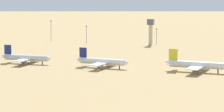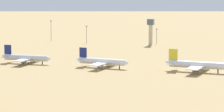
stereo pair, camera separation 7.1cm
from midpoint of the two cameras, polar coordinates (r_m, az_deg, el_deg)
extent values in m
plane|color=tan|center=(343.40, -1.29, -1.39)|extent=(4000.00, 4000.00, 0.00)
cylinder|color=silver|center=(373.01, -8.48, -0.17)|extent=(29.64, 4.31, 3.70)
cone|color=silver|center=(366.27, -6.22, -0.27)|extent=(2.85, 3.57, 3.51)
cone|color=silver|center=(380.23, -10.66, 0.01)|extent=(3.76, 3.22, 3.14)
cube|color=navy|center=(378.23, -10.26, 0.64)|extent=(4.81, 0.56, 6.01)
cube|color=silver|center=(382.03, -9.99, 0.04)|extent=(3.09, 6.34, 0.33)
cube|color=silver|center=(375.55, -10.51, -0.10)|extent=(3.09, 6.34, 0.33)
cube|color=silver|center=(372.68, -8.35, -0.26)|extent=(6.90, 29.70, 0.52)
cylinder|color=slate|center=(378.64, -7.77, -0.32)|extent=(3.37, 2.10, 2.03)
cylinder|color=slate|center=(366.28, -8.69, -0.60)|extent=(3.37, 2.10, 2.03)
cylinder|color=black|center=(368.63, -6.91, -0.68)|extent=(0.65, 0.65, 2.03)
cylinder|color=black|center=(375.97, -8.52, -0.55)|extent=(0.65, 0.65, 2.03)
cylinder|color=black|center=(372.03, -8.82, -0.64)|extent=(0.65, 0.65, 2.03)
cylinder|color=white|center=(351.49, -0.97, -0.54)|extent=(30.13, 7.65, 3.74)
cone|color=white|center=(345.02, 1.48, -0.69)|extent=(3.25, 3.89, 3.55)
cone|color=white|center=(358.50, -3.33, -0.31)|extent=(4.12, 3.64, 3.18)
cube|color=navy|center=(356.51, -2.88, 0.36)|extent=(4.88, 1.10, 6.07)
cube|color=white|center=(360.40, -2.61, -0.29)|extent=(3.80, 6.69, 0.34)
cube|color=white|center=(353.80, -3.15, -0.44)|extent=(3.80, 6.69, 0.34)
cube|color=white|center=(351.18, -0.83, -0.64)|extent=(10.24, 30.47, 0.52)
cylinder|color=slate|center=(357.29, -0.23, -0.71)|extent=(3.61, 2.48, 2.06)
cylinder|color=slate|center=(344.69, -1.18, -1.02)|extent=(3.61, 2.48, 2.06)
cylinder|color=black|center=(347.32, 0.73, -1.12)|extent=(0.65, 0.65, 2.06)
cylinder|color=black|center=(354.50, -1.02, -0.95)|extent=(0.65, 0.65, 2.06)
cylinder|color=black|center=(350.48, -1.33, -1.04)|extent=(0.65, 0.65, 2.06)
cylinder|color=white|center=(338.65, 8.37, -0.86)|extent=(33.02, 7.59, 4.10)
cone|color=white|center=(343.28, 5.49, -0.60)|extent=(4.45, 3.90, 3.48)
cube|color=yellow|center=(341.66, 6.06, 0.16)|extent=(5.35, 1.08, 6.66)
cube|color=white|center=(346.21, 6.24, -0.58)|extent=(4.01, 7.27, 0.37)
cube|color=white|center=(338.43, 5.85, -0.76)|extent=(4.01, 7.27, 0.37)
cube|color=white|center=(338.49, 8.54, -0.97)|extent=(10.44, 33.33, 0.57)
cylinder|color=slate|center=(345.84, 9.01, -1.04)|extent=(3.91, 2.64, 2.25)
cylinder|color=slate|center=(331.09, 8.38, -1.41)|extent=(3.91, 2.64, 2.25)
cylinder|color=black|center=(336.34, 10.42, -1.51)|extent=(0.72, 0.72, 2.25)
cylinder|color=black|center=(341.84, 8.21, -1.32)|extent=(0.72, 0.72, 2.25)
cylinder|color=black|center=(337.14, 8.01, -1.44)|extent=(0.72, 0.72, 2.25)
cylinder|color=#C6B793|center=(477.75, 3.82, 2.10)|extent=(3.20, 3.20, 16.73)
cube|color=#4C5660|center=(476.87, 3.84, 3.38)|extent=(5.20, 5.20, 4.72)
cylinder|color=#59595E|center=(508.53, -6.05, 2.45)|extent=(0.36, 0.36, 17.62)
cube|color=#333333|center=(507.83, -6.06, 3.47)|extent=(1.80, 0.50, 0.50)
cylinder|color=#59595E|center=(489.85, -2.54, 2.10)|extent=(0.36, 0.36, 14.37)
cube|color=#333333|center=(489.21, -2.55, 2.97)|extent=(1.80, 0.50, 0.50)
cylinder|color=#59595E|center=(487.72, 4.42, 1.93)|extent=(0.36, 0.36, 12.17)
cube|color=#333333|center=(487.15, 4.43, 2.67)|extent=(1.80, 0.50, 0.50)
camera|label=1|loc=(0.04, -90.01, 0.00)|focal=92.56mm
camera|label=2|loc=(0.04, 89.99, 0.00)|focal=92.56mm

